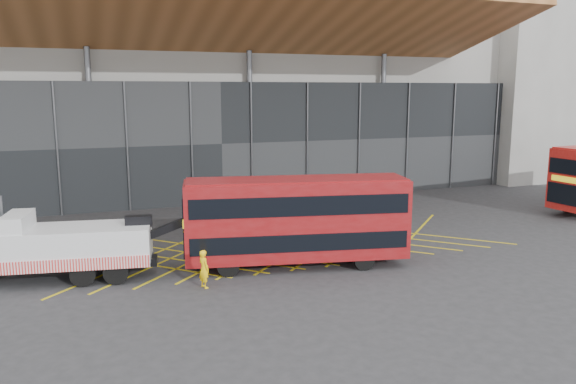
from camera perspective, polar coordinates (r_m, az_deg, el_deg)
name	(u,v)px	position (r m, az deg, el deg)	size (l,w,h in m)	color
ground_plane	(239,252)	(26.54, -4.99, -6.05)	(120.00, 120.00, 0.00)	#2B2B2E
road_markings	(287,247)	(27.24, -0.09, -5.57)	(21.56, 7.16, 0.01)	gold
construction_building	(197,70)	(43.86, -9.21, 12.15)	(55.00, 23.97, 18.00)	gray
east_building	(536,61)	(56.10, 23.85, 12.04)	(15.00, 12.00, 20.00)	gray
recovery_truck	(38,244)	(24.14, -24.09, -4.81)	(9.60, 3.61, 3.33)	black
bus_towed	(297,218)	(23.77, 0.87, -2.67)	(9.63, 3.99, 3.82)	maroon
worker	(204,269)	(21.82, -8.53, -7.73)	(0.54, 0.36, 1.49)	yellow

